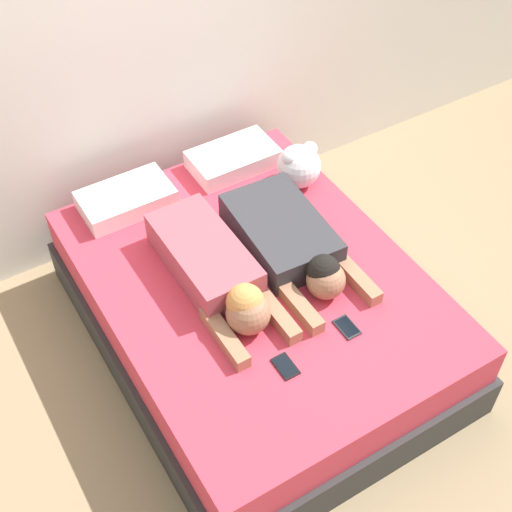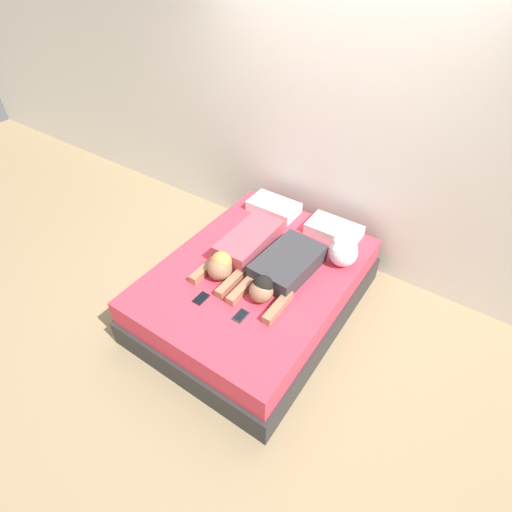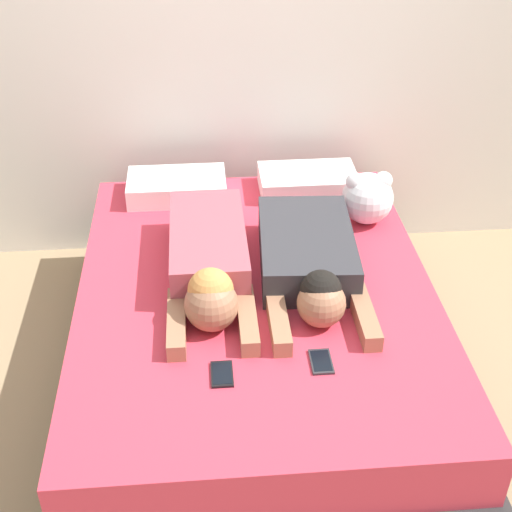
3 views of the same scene
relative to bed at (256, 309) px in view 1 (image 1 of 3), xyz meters
The scene contains 10 objects.
ground_plane 0.25m from the bed, ahead, with size 12.00×12.00×0.00m, color #9E8460.
wall_back 1.56m from the bed, 90.00° to the left, with size 12.00×0.06×2.60m.
bed is the anchor object (origin of this frame).
pillow_head_left 0.92m from the bed, 112.56° to the left, with size 0.49×0.29×0.11m.
pillow_head_right 0.92m from the bed, 67.44° to the left, with size 0.49×0.29×0.11m.
person_left 0.40m from the bed, 167.25° to the left, with size 0.34×0.95×0.24m.
person_right 0.41m from the bed, ahead, with size 0.43×0.92×0.22m.
cell_phone_left 0.61m from the bed, 107.54° to the right, with size 0.08×0.13×0.01m.
cell_phone_right 0.59m from the bed, 68.19° to the right, with size 0.08×0.13×0.01m.
plush_toy 0.84m from the bed, 40.29° to the left, with size 0.24×0.24×0.26m.
Camera 1 is at (-1.21, -2.00, 3.13)m, focal length 50.00 mm.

